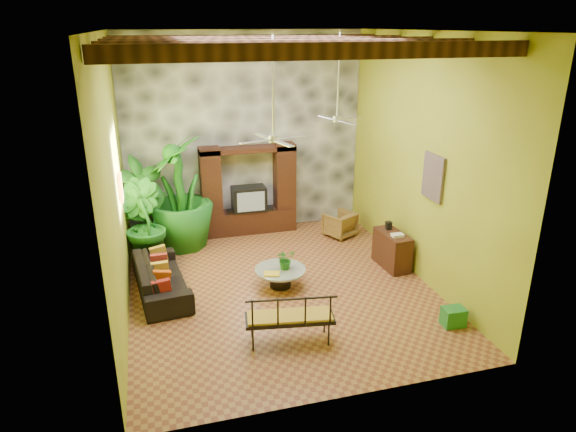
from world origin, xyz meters
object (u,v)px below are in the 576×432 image
object	(u,v)px
side_console	(392,250)
iron_bench	(291,316)
tall_plant_a	(144,207)
sofa	(161,277)
ceiling_fan_front	(273,127)
coffee_table	(280,275)
entertainment_center	(249,197)
tall_plant_b	(142,224)
green_bin	(453,317)
tall_plant_c	(180,192)
wicker_armchair	(340,224)
ceiling_fan_back	(337,109)

from	to	relation	value
side_console	iron_bench	bearing A→B (deg)	-146.60
iron_bench	side_console	size ratio (longest dim) A/B	1.55
tall_plant_a	sofa	bearing A→B (deg)	-83.78
ceiling_fan_front	coffee_table	world-z (taller)	ceiling_fan_front
entertainment_center	tall_plant_b	distance (m)	2.95
side_console	ceiling_fan_front	bearing A→B (deg)	-170.75
green_bin	coffee_table	bearing A→B (deg)	139.55
tall_plant_b	green_bin	size ratio (longest dim) A/B	4.99
ceiling_fan_front	coffee_table	distance (m)	3.18
tall_plant_b	side_console	bearing A→B (deg)	-16.45
tall_plant_b	green_bin	xyz separation A→B (m)	(5.30, -4.06, -0.81)
tall_plant_c	side_console	xyz separation A→B (m)	(4.40, -2.38, -0.98)
wicker_armchair	coffee_table	bearing A→B (deg)	17.93
tall_plant_b	iron_bench	world-z (taller)	tall_plant_b
ceiling_fan_front	green_bin	bearing A→B (deg)	-32.66
tall_plant_a	coffee_table	world-z (taller)	tall_plant_a
entertainment_center	green_bin	bearing A→B (deg)	-63.71
ceiling_fan_back	iron_bench	distance (m)	4.71
tall_plant_c	side_console	distance (m)	5.10
coffee_table	tall_plant_b	bearing A→B (deg)	145.76
ceiling_fan_front	tall_plant_a	xyz separation A→B (m)	(-2.38, 2.84, -2.23)
wicker_armchair	side_console	size ratio (longest dim) A/B	0.70
entertainment_center	green_bin	world-z (taller)	entertainment_center
ceiling_fan_front	tall_plant_b	distance (m)	4.11
sofa	tall_plant_c	distance (m)	2.55
entertainment_center	tall_plant_b	xyz separation A→B (m)	(-2.65, -1.30, 0.01)
tall_plant_b	iron_bench	xyz separation A→B (m)	(2.32, -3.84, -0.44)
sofa	wicker_armchair	bearing A→B (deg)	-74.06
coffee_table	tall_plant_a	bearing A→B (deg)	137.00
entertainment_center	tall_plant_a	distance (m)	2.68
ceiling_fan_front	sofa	distance (m)	3.84
coffee_table	iron_bench	xyz separation A→B (m)	(-0.34, -2.02, 0.28)
wicker_armchair	side_console	xyz separation A→B (m)	(0.48, -1.98, 0.08)
sofa	iron_bench	xyz separation A→B (m)	(2.03, -2.41, 0.20)
tall_plant_c	sofa	bearing A→B (deg)	-105.23
ceiling_fan_back	tall_plant_c	world-z (taller)	ceiling_fan_back
green_bin	side_console	bearing A→B (deg)	90.00
sofa	tall_plant_b	world-z (taller)	tall_plant_b
sofa	wicker_armchair	size ratio (longest dim) A/B	3.27
ceiling_fan_back	tall_plant_b	distance (m)	4.93
tall_plant_a	green_bin	world-z (taller)	tall_plant_a
ceiling_fan_front	coffee_table	bearing A→B (deg)	62.62
green_bin	wicker_armchair	bearing A→B (deg)	96.16
entertainment_center	iron_bench	world-z (taller)	entertainment_center
ceiling_fan_front	side_console	distance (m)	4.19
tall_plant_a	tall_plant_c	world-z (taller)	tall_plant_c
entertainment_center	side_console	xyz separation A→B (m)	(2.65, -2.87, -0.56)
tall_plant_a	tall_plant_b	distance (m)	0.64
wicker_armchair	tall_plant_b	bearing A→B (deg)	-23.17
tall_plant_a	tall_plant_c	size ratio (longest dim) A/B	0.84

